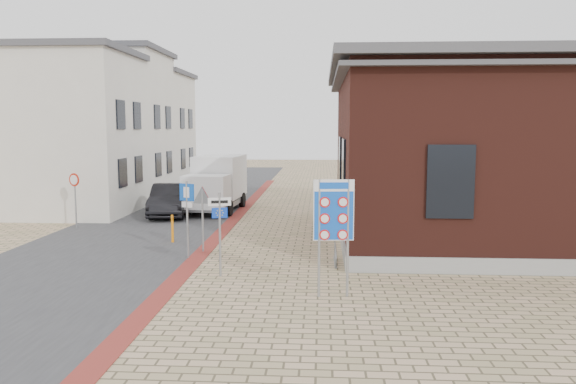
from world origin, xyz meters
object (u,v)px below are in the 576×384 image
(bollard, at_px, (172,229))
(box_truck, at_px, (217,183))
(essen_sign, at_px, (220,221))
(parking_sign, at_px, (187,206))
(sedan, at_px, (170,200))
(border_sign, at_px, (334,212))

(bollard, bearing_deg, box_truck, 88.86)
(essen_sign, relative_size, parking_sign, 0.96)
(parking_sign, bearing_deg, bollard, 140.04)
(sedan, relative_size, essen_sign, 1.90)
(sedan, bearing_deg, border_sign, -67.39)
(border_sign, height_order, essen_sign, border_sign)
(essen_sign, bearing_deg, sedan, 96.90)
(sedan, relative_size, bollard, 4.43)
(essen_sign, xyz_separation_m, bollard, (-2.70, 4.70, -1.13))
(box_truck, xyz_separation_m, bollard, (-0.16, -8.31, -0.95))
(box_truck, distance_m, bollard, 8.37)
(bollard, bearing_deg, essen_sign, -60.12)
(border_sign, distance_m, essen_sign, 3.80)
(sedan, distance_m, box_truck, 2.79)
(essen_sign, height_order, parking_sign, parking_sign)
(border_sign, bearing_deg, essen_sign, 145.99)
(box_truck, height_order, essen_sign, box_truck)
(sedan, height_order, box_truck, box_truck)
(sedan, xyz_separation_m, parking_sign, (3.10, -9.07, 1.01))
(border_sign, relative_size, parking_sign, 1.18)
(essen_sign, bearing_deg, border_sign, -43.93)
(sedan, distance_m, border_sign, 15.35)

